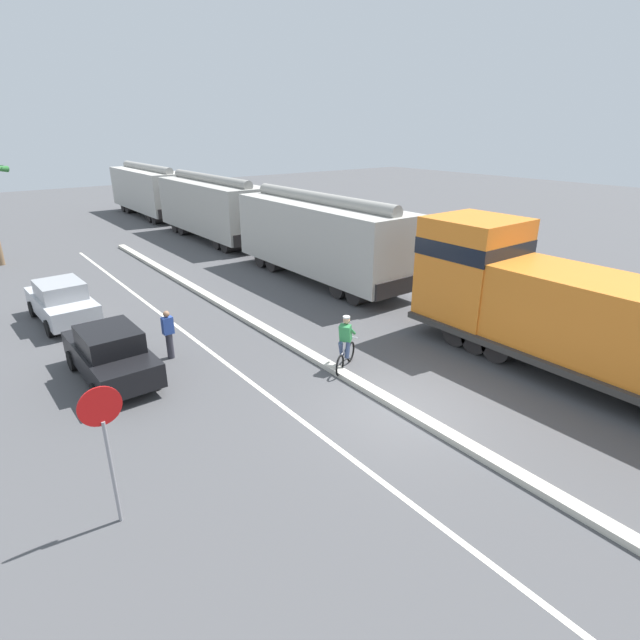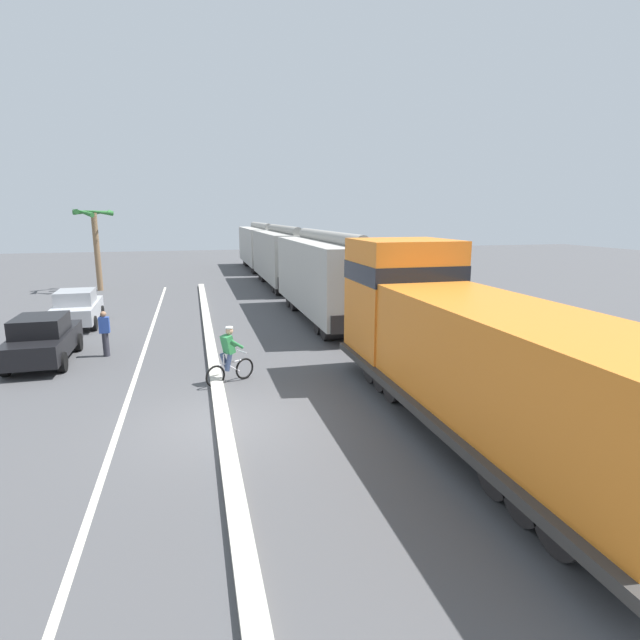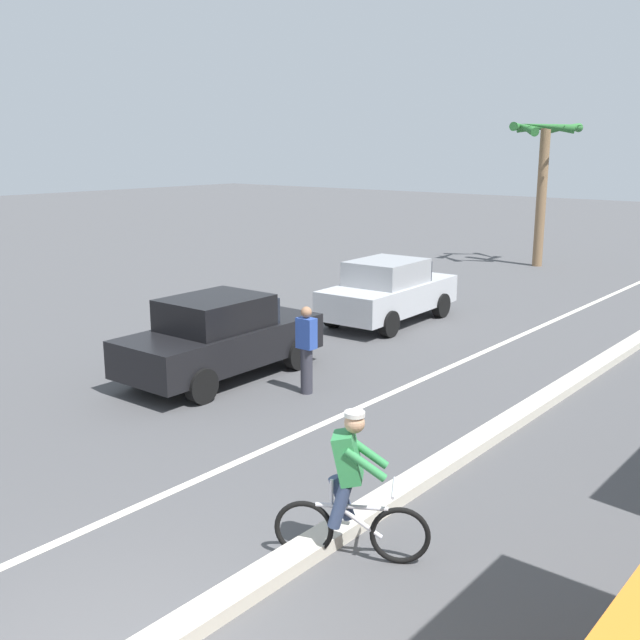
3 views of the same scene
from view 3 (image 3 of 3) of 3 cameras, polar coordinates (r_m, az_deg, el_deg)
The scene contains 7 objects.
median_curb at distance 11.15m, azimuth 10.51°, elevation -10.00°, with size 0.36×36.00×0.16m, color beige.
lane_stripe at distance 12.41m, azimuth 0.67°, elevation -7.71°, with size 0.14×36.00×0.01m, color silver.
parked_car_black at distance 14.57m, azimuth -7.57°, elevation -1.29°, with size 1.89×4.23×1.62m.
parked_car_silver at distance 19.07m, azimuth 5.26°, elevation 2.21°, with size 1.98×4.27×1.62m.
cyclist at distance 8.23m, azimuth 2.32°, elevation -12.87°, with size 1.49×0.94×1.71m.
palm_tree_near at distance 29.01m, azimuth 16.68°, elevation 12.04°, with size 2.68×2.78×5.41m.
pedestrian_by_cars at distance 13.52m, azimuth -1.04°, elevation -2.18°, with size 0.34×0.22×1.62m.
Camera 3 is at (4.82, -3.06, 4.43)m, focal length 42.00 mm.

